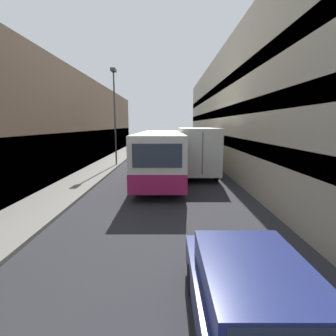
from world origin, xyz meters
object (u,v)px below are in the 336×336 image
at_px(street_lamp, 115,100).
at_px(box_truck, 197,150).
at_px(bus, 162,154).
at_px(car_hatchback, 256,306).
at_px(panel_van, 152,149).

bearing_deg(street_lamp, box_truck, -28.60).
xyz_separation_m(bus, box_truck, (2.38, 1.92, 0.12)).
relative_size(car_hatchback, panel_van, 1.06).
bearing_deg(panel_van, street_lamp, -119.89).
distance_m(bus, panel_van, 9.89).
relative_size(car_hatchback, street_lamp, 0.58).
bearing_deg(street_lamp, panel_van, 60.11).
bearing_deg(box_truck, panel_van, 114.73).
height_order(car_hatchback, panel_van, panel_van).
xyz_separation_m(car_hatchback, street_lamp, (-5.60, 17.95, 4.63)).
bearing_deg(box_truck, street_lamp, 151.40).
distance_m(car_hatchback, panel_van, 22.64).
distance_m(car_hatchback, bus, 12.79).
distance_m(panel_van, street_lamp, 6.72).
distance_m(bus, box_truck, 3.06).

